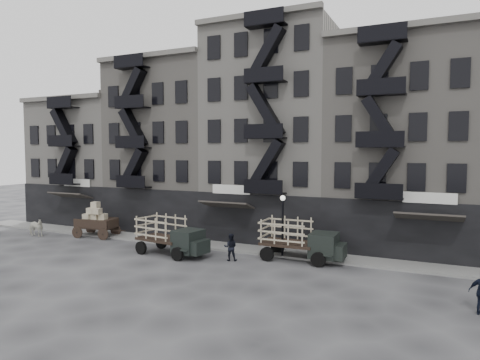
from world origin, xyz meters
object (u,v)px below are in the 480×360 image
at_px(wagon, 96,217).
at_px(horse, 35,227).
at_px(stake_truck_east, 300,237).
at_px(pedestrian_mid, 231,247).
at_px(stake_truck_west, 171,233).

bearing_deg(wagon, horse, -165.35).
height_order(horse, stake_truck_east, stake_truck_east).
xyz_separation_m(wagon, stake_truck_east, (17.91, -0.20, -0.11)).
xyz_separation_m(horse, stake_truck_east, (22.77, 1.79, 0.80)).
bearing_deg(stake_truck_east, pedestrian_mid, -155.29).
xyz_separation_m(stake_truck_east, pedestrian_mid, (-4.15, -1.94, -0.67)).
distance_m(horse, stake_truck_east, 22.86).
bearing_deg(stake_truck_west, wagon, 172.70).
distance_m(horse, wagon, 5.33).
bearing_deg(stake_truck_east, horse, -175.88).
relative_size(horse, stake_truck_west, 0.33).
relative_size(horse, wagon, 0.50).
relative_size(wagon, stake_truck_west, 0.66).
bearing_deg(stake_truck_west, horse, -174.26).
bearing_deg(horse, pedestrian_mid, -90.35).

